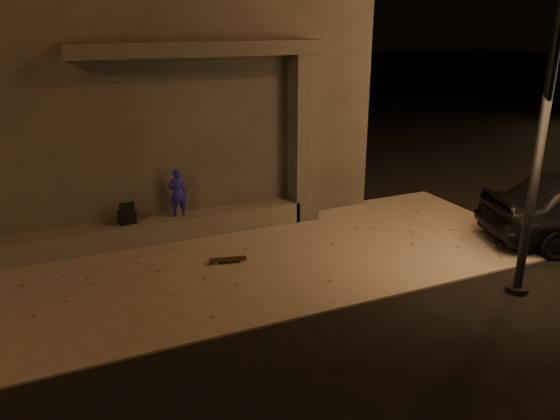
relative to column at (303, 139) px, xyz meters
name	(u,v)px	position (x,y,z in m)	size (l,w,h in m)	color
ground	(311,309)	(-1.70, -3.75, -1.84)	(120.00, 120.00, 0.00)	black
sidewalk	(263,260)	(-1.70, -1.75, -1.82)	(11.00, 4.40, 0.04)	slate
building	(150,95)	(-2.70, 2.74, 0.77)	(9.00, 5.10, 5.22)	#3A3835
ledge	(162,229)	(-3.20, 0.00, -1.58)	(6.00, 0.55, 0.45)	#56534E
column	(303,139)	(0.00, 0.00, 0.00)	(0.55, 0.55, 3.60)	#3A3835
canopy	(201,49)	(-2.20, 0.05, 1.94)	(5.00, 0.70, 0.28)	#3A3835
skateboarder	(178,193)	(-2.84, 0.00, -0.85)	(0.36, 0.24, 0.99)	#19189C
backpack	(127,216)	(-3.87, 0.00, -1.19)	(0.35, 0.25, 0.46)	black
skateboard	(228,260)	(-2.35, -1.65, -1.74)	(0.71, 0.32, 0.08)	black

